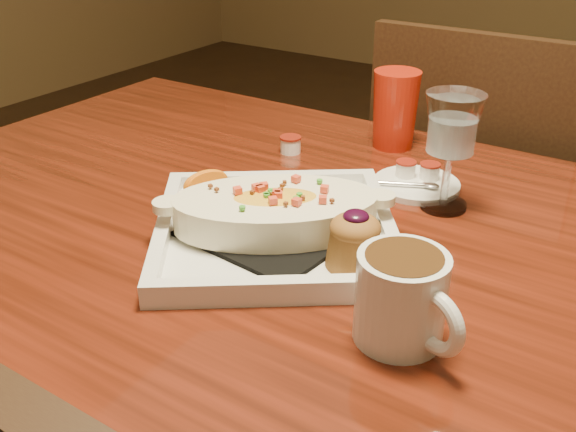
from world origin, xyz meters
The scene contains 8 objects.
table centered at (0.00, 0.00, 0.65)m, with size 1.50×0.90×0.75m.
chair_far centered at (0.00, 0.63, 0.51)m, with size 0.42×0.42×0.93m.
plate centered at (-0.06, -0.04, 0.78)m, with size 0.43×0.43×0.08m.
coffee_mug centered at (0.15, -0.14, 0.80)m, with size 0.13×0.09×0.10m.
goblet centered at (0.08, 0.17, 0.87)m, with size 0.08×0.08×0.17m.
saucer centered at (0.02, 0.22, 0.76)m, with size 0.13×0.13×0.09m.
creamer_loose centered at (-0.22, 0.23, 0.76)m, with size 0.04×0.04×0.03m.
red_tumbler centered at (-0.08, 0.35, 0.82)m, with size 0.08×0.08×0.13m, color red.
Camera 1 is at (0.34, -0.64, 1.17)m, focal length 40.00 mm.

